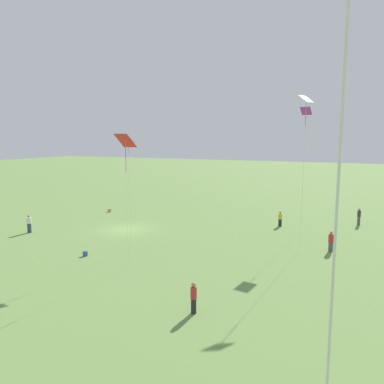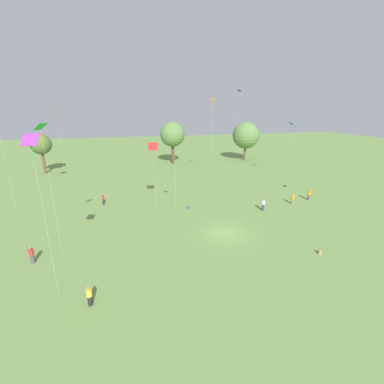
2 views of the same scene
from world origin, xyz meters
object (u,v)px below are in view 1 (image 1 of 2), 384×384
at_px(kite_1, 306,105).
at_px(picnic_bag_0, 109,210).
at_px(person_1, 331,242).
at_px(kite_0, 125,144).
at_px(picnic_bag_1, 85,254).
at_px(kite_2, 129,146).
at_px(kite_8, 306,116).
at_px(person_6, 359,217).
at_px(person_5, 29,224).
at_px(person_3, 280,219).
at_px(person_0, 194,298).

xyz_separation_m(kite_1, picnic_bag_0, (24.17, -6.65, -11.37)).
bearing_deg(person_1, picnic_bag_0, -67.73).
relative_size(kite_0, kite_1, 0.76).
bearing_deg(picnic_bag_1, kite_2, -130.27).
bearing_deg(kite_8, kite_1, 153.99).
bearing_deg(person_6, kite_2, -58.94).
bearing_deg(picnic_bag_0, kite_0, 131.32).
distance_m(person_1, picnic_bag_0, 27.02).
xyz_separation_m(person_5, kite_0, (-14.38, 4.06, 7.85)).
distance_m(person_5, picnic_bag_0, 11.69).
xyz_separation_m(person_1, picnic_bag_0, (26.42, -5.65, -0.63)).
relative_size(person_1, picnic_bag_1, 4.44).
relative_size(person_3, picnic_bag_1, 4.15).
relative_size(person_0, person_5, 0.97).
distance_m(person_5, kite_2, 14.42).
bearing_deg(person_0, kite_1, 42.56).
distance_m(person_1, kite_8, 12.07).
bearing_deg(kite_1, picnic_bag_0, 146.30).
bearing_deg(kite_2, person_3, 43.49).
height_order(person_0, person_1, person_0).
xyz_separation_m(person_3, kite_2, (9.14, 13.67, 7.70)).
bearing_deg(kite_8, person_1, 176.26).
bearing_deg(kite_8, picnic_bag_0, 54.75).
relative_size(person_3, kite_8, 0.13).
relative_size(person_0, kite_0, 0.18).
bearing_deg(kite_2, person_5, 164.46).
height_order(kite_8, picnic_bag_0, kite_8).
xyz_separation_m(person_5, person_6, (-28.74, -17.15, 0.07)).
bearing_deg(kite_2, kite_8, 33.30).
bearing_deg(kite_8, kite_2, 101.49).
bearing_deg(person_6, kite_1, -34.29).
bearing_deg(person_0, kite_8, 49.42).
bearing_deg(person_6, picnic_bag_1, -58.59).
relative_size(person_5, person_6, 0.95).
bearing_deg(person_1, kite_2, -31.52).
bearing_deg(person_5, kite_8, 88.88).
bearing_deg(person_3, person_1, 170.43).
bearing_deg(person_0, picnic_bag_1, 122.25).
xyz_separation_m(picnic_bag_0, picnic_bag_1, (-9.31, 15.04, -0.01)).
height_order(kite_1, picnic_bag_0, kite_1).
height_order(person_0, kite_1, kite_1).
bearing_deg(kite_1, person_6, 53.39).
distance_m(person_3, kite_1, 13.89).
bearing_deg(picnic_bag_0, picnic_bag_1, 121.76).
height_order(person_1, person_6, person_6).
distance_m(person_0, kite_2, 14.39).
bearing_deg(person_5, kite_0, 47.53).
distance_m(person_1, kite_0, 17.95).
relative_size(person_5, kite_0, 0.18).
distance_m(person_0, picnic_bag_0, 29.10).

